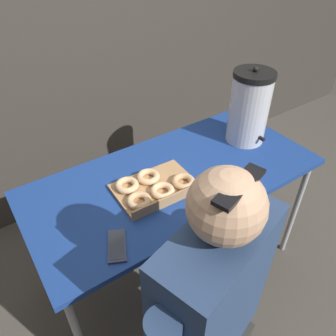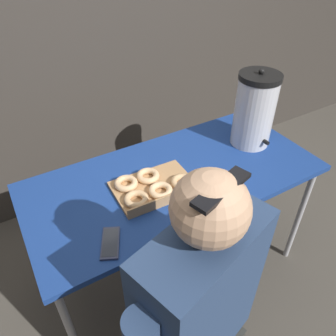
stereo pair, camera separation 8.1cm
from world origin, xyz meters
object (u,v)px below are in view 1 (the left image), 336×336
object	(u,v)px
donut_box	(154,187)
person_seated	(209,319)
coffee_urn	(249,107)
cell_phone	(117,246)

from	to	relation	value
donut_box	person_seated	distance (m)	0.59
donut_box	coffee_urn	bearing A→B (deg)	9.18
donut_box	cell_phone	world-z (taller)	donut_box
coffee_urn	person_seated	size ratio (longest dim) A/B	0.33
donut_box	person_seated	bearing A→B (deg)	-100.68
cell_phone	donut_box	bearing A→B (deg)	59.28
person_seated	cell_phone	bearing A→B (deg)	-82.48
coffee_urn	person_seated	xyz separation A→B (m)	(-0.78, -0.64, -0.34)
cell_phone	person_seated	world-z (taller)	person_seated
donut_box	person_seated	world-z (taller)	person_seated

